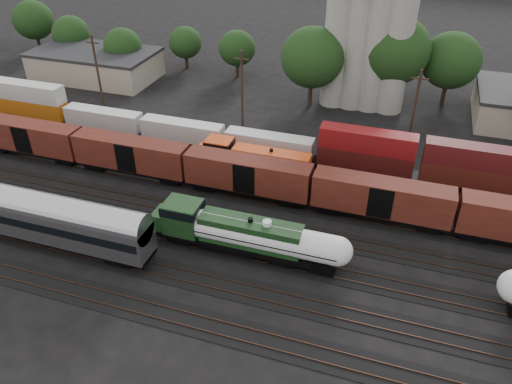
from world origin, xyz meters
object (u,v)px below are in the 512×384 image
(tank_car_a, at_px, (267,238))
(orange_locomotive, at_px, (250,158))
(green_locomotive, at_px, (222,229))
(passenger_coach, at_px, (30,213))
(grain_silo, at_px, (366,38))

(tank_car_a, xyz_separation_m, orange_locomotive, (-6.90, 15.00, -0.28))
(green_locomotive, bearing_deg, tank_car_a, -0.00)
(passenger_coach, xyz_separation_m, orange_locomotive, (16.86, 20.00, -1.34))
(green_locomotive, bearing_deg, passenger_coach, -165.26)
(grain_silo, bearing_deg, orange_locomotive, -111.02)
(orange_locomotive, relative_size, grain_silo, 0.57)
(green_locomotive, relative_size, orange_locomotive, 1.06)
(green_locomotive, height_order, tank_car_a, green_locomotive)
(passenger_coach, distance_m, orange_locomotive, 26.19)
(green_locomotive, height_order, grain_silo, grain_silo)
(tank_car_a, relative_size, passenger_coach, 0.63)
(tank_car_a, bearing_deg, passenger_coach, -168.11)
(tank_car_a, distance_m, orange_locomotive, 16.51)
(green_locomotive, bearing_deg, orange_locomotive, 98.17)
(green_locomotive, relative_size, grain_silo, 0.60)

